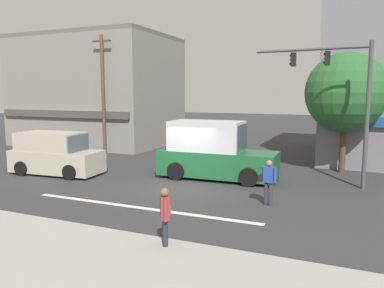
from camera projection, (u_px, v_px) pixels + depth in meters
ground_plane at (180, 186)px, 16.55m from camera, size 120.00×120.00×0.00m
lane_marking_stripe at (139, 208)px, 13.36m from camera, size 9.00×0.24×0.01m
sidewalk_curb at (29, 264)px, 8.79m from camera, size 40.00×5.00×0.16m
building_left_block at (98, 91)px, 30.35m from camera, size 11.76×8.49×8.51m
street_tree at (346, 93)px, 18.78m from camera, size 4.02×4.02×6.11m
utility_pole_near_left at (103, 93)px, 24.73m from camera, size 1.40×0.22×7.84m
traffic_light_mast at (343, 90)px, 15.86m from camera, size 4.88×0.45×6.20m
box_truck_crossing_leftbound at (214, 152)px, 17.87m from camera, size 5.65×2.35×2.75m
sedan_crossing_rightbound at (217, 146)px, 23.93m from camera, size 1.99×4.16×1.58m
van_parked_curbside at (55, 154)px, 18.89m from camera, size 4.72×2.30×2.11m
pedestrian_foreground_with_bag at (165, 215)px, 9.60m from camera, size 0.47×0.67×1.67m
pedestrian_mid_crossing at (268, 180)px, 13.54m from camera, size 0.67×0.41×1.67m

